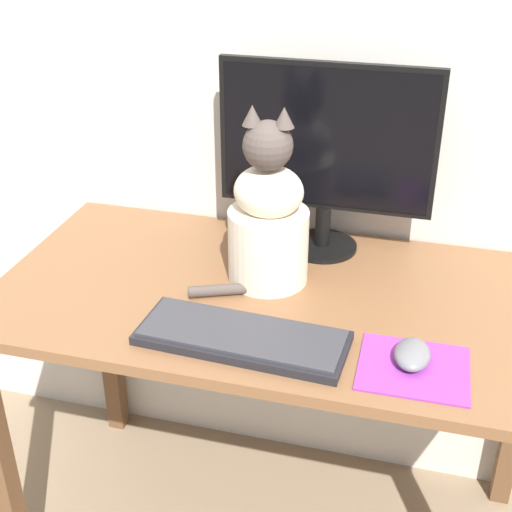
{
  "coord_description": "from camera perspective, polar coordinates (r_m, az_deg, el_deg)",
  "views": [
    {
      "loc": [
        0.29,
        -1.29,
        1.57
      ],
      "look_at": [
        -0.03,
        -0.07,
        0.88
      ],
      "focal_mm": 50.0,
      "sensor_mm": 36.0,
      "label": 1
    }
  ],
  "objects": [
    {
      "name": "desk",
      "position": [
        1.62,
        1.84,
        -6.35
      ],
      "size": [
        1.25,
        0.65,
        0.76
      ],
      "color": "brown",
      "rests_on": "ground_plane"
    },
    {
      "name": "keyboard",
      "position": [
        1.39,
        -1.11,
        -6.5
      ],
      "size": [
        0.42,
        0.18,
        0.02
      ],
      "rotation": [
        0.0,
        0.0,
        -0.06
      ],
      "color": "black",
      "rests_on": "desk"
    },
    {
      "name": "cat",
      "position": [
        1.53,
        0.95,
        2.95
      ],
      "size": [
        0.24,
        0.23,
        0.4
      ],
      "rotation": [
        0.0,
        0.0,
        0.05
      ],
      "color": "beige",
      "rests_on": "desk"
    },
    {
      "name": "computer_mouse_right",
      "position": [
        1.36,
        12.4,
        -7.69
      ],
      "size": [
        0.07,
        0.1,
        0.03
      ],
      "color": "slate",
      "rests_on": "mousepad_right"
    },
    {
      "name": "wall_back",
      "position": [
        1.7,
        5.07,
        17.72
      ],
      "size": [
        7.0,
        0.04,
        2.5
      ],
      "color": "beige",
      "rests_on": "ground_plane"
    },
    {
      "name": "monitor",
      "position": [
        1.64,
        5.66,
        8.5
      ],
      "size": [
        0.5,
        0.17,
        0.45
      ],
      "color": "black",
      "rests_on": "desk"
    },
    {
      "name": "mousepad_right",
      "position": [
        1.36,
        12.5,
        -8.74
      ],
      "size": [
        0.2,
        0.18,
        0.0
      ],
      "rotation": [
        0.0,
        0.0,
        0.01
      ],
      "color": "purple",
      "rests_on": "desk"
    }
  ]
}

